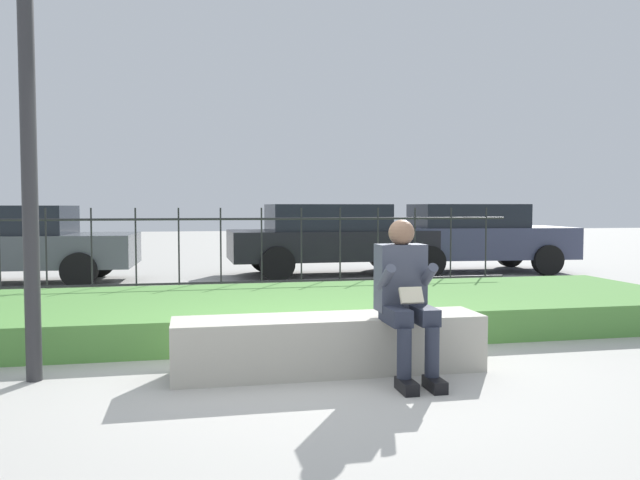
% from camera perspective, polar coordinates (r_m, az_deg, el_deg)
% --- Properties ---
extents(ground_plane, '(60.00, 60.00, 0.00)m').
position_cam_1_polar(ground_plane, '(5.26, -0.38, -12.03)').
color(ground_plane, '#B2AFA8').
extents(stone_bench, '(2.56, 0.53, 0.47)m').
position_cam_1_polar(stone_bench, '(5.23, 0.89, -9.77)').
color(stone_bench, '#B7B2A3').
rests_on(stone_bench, ground_plane).
extents(person_seated_reader, '(0.42, 0.73, 1.27)m').
position_cam_1_polar(person_seated_reader, '(5.01, 7.77, -4.72)').
color(person_seated_reader, black).
rests_on(person_seated_reader, ground_plane).
extents(grass_berm, '(9.66, 2.71, 0.33)m').
position_cam_1_polar(grass_berm, '(7.20, -3.58, -6.54)').
color(grass_berm, '#569342').
rests_on(grass_berm, ground_plane).
extents(iron_fence, '(7.66, 0.03, 1.35)m').
position_cam_1_polar(iron_fence, '(9.13, -5.36, -1.08)').
color(iron_fence, '#232326').
rests_on(iron_fence, ground_plane).
extents(car_parked_right, '(4.03, 2.17, 1.42)m').
position_cam_1_polar(car_parked_right, '(13.46, 13.67, 0.35)').
color(car_parked_right, '#383D56').
rests_on(car_parked_right, ground_plane).
extents(car_parked_left, '(4.30, 2.04, 1.39)m').
position_cam_1_polar(car_parked_left, '(12.33, -26.56, -0.21)').
color(car_parked_left, '#4C5156').
rests_on(car_parked_left, ground_plane).
extents(car_parked_center, '(4.22, 1.93, 1.41)m').
position_cam_1_polar(car_parked_center, '(12.46, 1.15, 0.24)').
color(car_parked_center, black).
rests_on(car_parked_center, ground_plane).
extents(street_lamp, '(0.28, 0.28, 4.43)m').
position_cam_1_polar(street_lamp, '(5.50, -25.30, 16.65)').
color(street_lamp, '#2D2D30').
rests_on(street_lamp, ground_plane).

